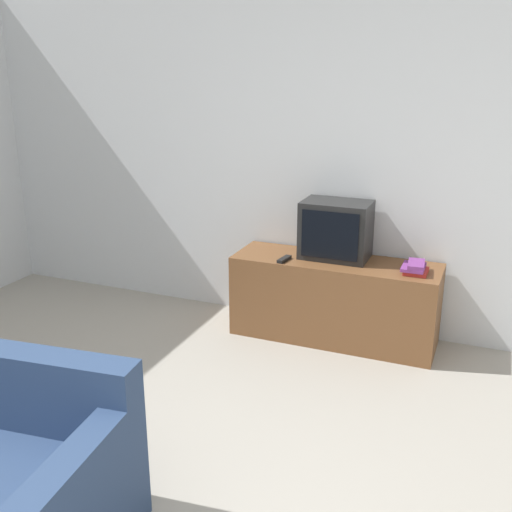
{
  "coord_description": "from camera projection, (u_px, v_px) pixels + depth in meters",
  "views": [
    {
      "loc": [
        1.24,
        -1.38,
        2.03
      ],
      "look_at": [
        -0.23,
        2.19,
        0.78
      ],
      "focal_mm": 42.0,
      "sensor_mm": 36.0,
      "label": 1
    }
  ],
  "objects": [
    {
      "name": "book_stack",
      "position": [
        415.0,
        268.0,
        4.17
      ],
      "size": [
        0.18,
        0.22,
        0.08
      ],
      "color": "#B72D28",
      "rests_on": "tv_stand"
    },
    {
      "name": "tv_stand",
      "position": [
        334.0,
        300.0,
        4.53
      ],
      "size": [
        1.53,
        0.49,
        0.63
      ],
      "color": "brown",
      "rests_on": "ground_plane"
    },
    {
      "name": "wall_back",
      "position": [
        326.0,
        163.0,
        4.55
      ],
      "size": [
        9.0,
        0.06,
        2.6
      ],
      "color": "silver",
      "rests_on": "ground_plane"
    },
    {
      "name": "remote_on_stand",
      "position": [
        284.0,
        259.0,
        4.43
      ],
      "size": [
        0.07,
        0.16,
        0.02
      ],
      "rotation": [
        0.0,
        0.0,
        -0.13
      ],
      "color": "black",
      "rests_on": "tv_stand"
    },
    {
      "name": "television",
      "position": [
        336.0,
        230.0,
        4.44
      ],
      "size": [
        0.5,
        0.34,
        0.43
      ],
      "color": "black",
      "rests_on": "tv_stand"
    }
  ]
}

